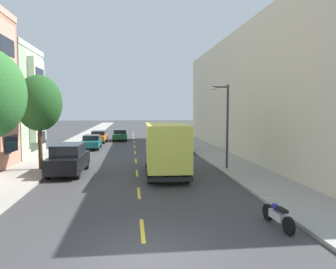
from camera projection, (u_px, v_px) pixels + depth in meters
name	position (u px, v px, depth m)	size (l,w,h in m)	color
ground_plane	(134.00, 144.00, 38.82)	(160.00, 160.00, 0.00)	#38383A
sidewalk_left	(70.00, 146.00, 36.03)	(3.20, 120.00, 0.14)	#99968E
sidewalk_right	(196.00, 144.00, 37.64)	(3.20, 120.00, 0.14)	#99968E
lane_centerline_dashes	(135.00, 149.00, 33.38)	(0.14, 47.20, 0.01)	yellow
apartment_block_opposite	(283.00, 95.00, 30.04)	(10.00, 36.00, 10.98)	beige
street_tree_second	(39.00, 103.00, 21.36)	(2.98, 2.98, 6.26)	#47331E
street_lamp	(225.00, 119.00, 21.70)	(1.35, 0.28, 5.63)	#38383D
delivery_box_truck	(166.00, 146.00, 20.25)	(2.59, 7.17, 3.26)	#D8D84C
parked_hatchback_red	(163.00, 132.00, 47.90)	(1.81, 4.03, 1.50)	#AD1E1E
parked_sedan_teal	(92.00, 142.00, 33.70)	(1.84, 4.52, 1.43)	#195B60
parked_wagon_white	(180.00, 144.00, 31.38)	(1.93, 4.74, 1.50)	silver
parked_suv_black	(69.00, 159.00, 20.63)	(2.09, 4.85, 1.93)	black
parked_sedan_orange	(99.00, 136.00, 40.18)	(1.91, 4.54, 1.43)	orange
moving_forest_sedan	(120.00, 135.00, 42.63)	(1.80, 4.50, 1.43)	#194C28
parked_motorcycle	(278.00, 216.00, 11.38)	(0.62, 2.05, 0.90)	black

